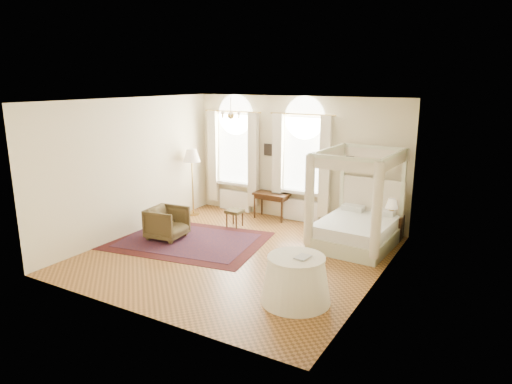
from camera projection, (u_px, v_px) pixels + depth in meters
ground at (237, 254)px, 9.94m from camera, size 6.00×6.00×0.00m
room_walls at (236, 165)px, 9.46m from camera, size 6.00×6.00×6.00m
window_left at (234, 160)px, 12.92m from camera, size 1.62×0.27×3.29m
window_right at (302, 167)px, 11.90m from camera, size 1.62×0.27×3.29m
chandelier at (231, 115)px, 10.69m from camera, size 0.51×0.45×0.50m
wall_pictures at (300, 151)px, 11.94m from camera, size 2.54×0.03×0.39m
canopy_bed at (356, 225)px, 10.33m from camera, size 1.76×2.12×2.20m
nightstand at (394, 227)px, 10.83m from camera, size 0.41×0.37×0.58m
nightstand_lamp at (392, 205)px, 10.67m from camera, size 0.29×0.29×0.42m
writing_desk at (272, 197)px, 12.35m from camera, size 0.97×0.53×0.72m
laptop at (278, 193)px, 12.31m from camera, size 0.36×0.28×0.03m
stool at (235, 213)px, 11.73m from camera, size 0.40×0.40×0.45m
armchair at (167, 223)px, 10.86m from camera, size 0.93×0.90×0.76m
coffee_table at (163, 220)px, 11.26m from camera, size 0.64×0.55×0.36m
floor_lamp at (192, 159)px, 12.52m from camera, size 0.48×0.48×1.86m
oriental_rug at (188, 240)px, 10.77m from camera, size 3.90×3.08×0.01m
side_table at (296, 280)px, 7.74m from camera, size 1.20×1.20×0.82m
book at (297, 256)px, 7.64m from camera, size 0.25×0.31×0.03m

